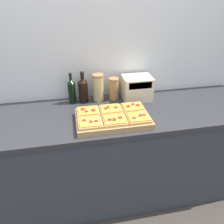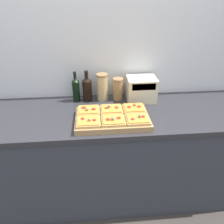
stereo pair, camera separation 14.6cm
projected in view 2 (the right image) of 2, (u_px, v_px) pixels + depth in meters
ground_plane at (105, 220)px, 1.94m from camera, size 12.00×12.00×0.00m
wall_back at (98, 59)px, 1.88m from camera, size 6.00×0.06×2.50m
kitchen_counter at (102, 156)px, 1.98m from camera, size 2.63×0.67×0.92m
cutting_board at (112, 119)px, 1.63m from camera, size 0.54×0.33×0.04m
pizza_slice_back_left at (89, 111)px, 1.66m from camera, size 0.16×0.14×0.05m
pizza_slice_back_center at (111, 110)px, 1.67m from camera, size 0.16×0.14×0.05m
pizza_slice_back_right at (134, 109)px, 1.69m from camera, size 0.16×0.14×0.05m
pizza_slice_front_left at (89, 122)px, 1.53m from camera, size 0.16×0.14×0.05m
pizza_slice_front_center at (113, 120)px, 1.54m from camera, size 0.16×0.14×0.05m
pizza_slice_front_right at (138, 119)px, 1.55m from camera, size 0.16×0.14×0.05m
olive_oil_bottle at (76, 89)px, 1.88m from camera, size 0.06×0.06×0.27m
wine_bottle at (87, 89)px, 1.88m from camera, size 0.08×0.08×0.27m
grain_jar_tall at (102, 87)px, 1.89m from camera, size 0.10×0.10×0.24m
grain_jar_short at (118, 89)px, 1.91m from camera, size 0.09×0.09×0.19m
toaster_oven at (141, 89)px, 1.89m from camera, size 0.27×0.20×0.21m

